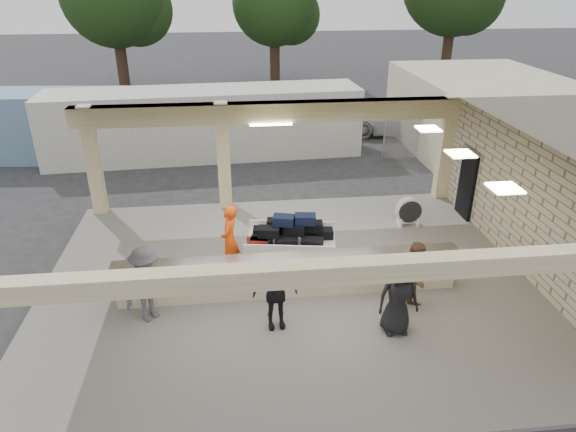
{
  "coord_description": "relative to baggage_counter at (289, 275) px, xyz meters",
  "views": [
    {
      "loc": [
        -1.19,
        -10.81,
        7.11
      ],
      "look_at": [
        0.13,
        1.0,
        1.43
      ],
      "focal_mm": 32.0,
      "sensor_mm": 36.0,
      "label": 1
    }
  ],
  "objects": [
    {
      "name": "ground",
      "position": [
        0.0,
        0.5,
        -0.59
      ],
      "size": [
        120.0,
        120.0,
        0.0
      ],
      "primitive_type": "plane",
      "color": "#29292B",
      "rests_on": "ground"
    },
    {
      "name": "pavilion",
      "position": [
        0.21,
        1.16,
        0.76
      ],
      "size": [
        12.01,
        10.0,
        3.55
      ],
      "color": "slate",
      "rests_on": "ground"
    },
    {
      "name": "baggage_counter",
      "position": [
        0.0,
        0.0,
        0.0
      ],
      "size": [
        8.2,
        0.58,
        0.98
      ],
      "color": "beige",
      "rests_on": "pavilion"
    },
    {
      "name": "luggage_cart",
      "position": [
        0.17,
        1.44,
        0.24
      ],
      "size": [
        2.53,
        1.8,
        1.36
      ],
      "rotation": [
        0.0,
        0.0,
        -0.16
      ],
      "color": "white",
      "rests_on": "pavilion"
    },
    {
      "name": "drum_fan",
      "position": [
        4.01,
        3.25,
        -0.02
      ],
      "size": [
        0.79,
        0.44,
        0.88
      ],
      "rotation": [
        0.0,
        0.0,
        -0.0
      ],
      "color": "white",
      "rests_on": "pavilion"
    },
    {
      "name": "baggage_handler",
      "position": [
        -1.38,
        1.15,
        0.43
      ],
      "size": [
        0.53,
        0.74,
        1.84
      ],
      "primitive_type": "imported",
      "rotation": [
        0.0,
        0.0,
        4.45
      ],
      "color": "#FF4F0D",
      "rests_on": "pavilion"
    },
    {
      "name": "passenger_a",
      "position": [
        2.75,
        -0.94,
        0.36
      ],
      "size": [
        0.89,
        0.73,
        1.7
      ],
      "primitive_type": "imported",
      "rotation": [
        0.0,
        0.0,
        0.54
      ],
      "color": "brown",
      "rests_on": "pavilion"
    },
    {
      "name": "passenger_b",
      "position": [
        -0.45,
        -1.24,
        0.34
      ],
      "size": [
        0.99,
        0.43,
        1.65
      ],
      "primitive_type": "imported",
      "rotation": [
        0.0,
        0.0,
        0.08
      ],
      "color": "black",
      "rests_on": "pavilion"
    },
    {
      "name": "passenger_c",
      "position": [
        -3.19,
        -0.66,
        0.4
      ],
      "size": [
        1.08,
        1.11,
        1.78
      ],
      "primitive_type": "imported",
      "rotation": [
        0.0,
        0.0,
        0.81
      ],
      "color": "#4C4C51",
      "rests_on": "pavilion"
    },
    {
      "name": "passenger_d",
      "position": [
        2.09,
        -1.69,
        0.39
      ],
      "size": [
        0.86,
        0.35,
        1.75
      ],
      "primitive_type": "imported",
      "rotation": [
        0.0,
        0.0,
        -0.0
      ],
      "color": "black",
      "rests_on": "pavilion"
    },
    {
      "name": "car_white_a",
      "position": [
        6.93,
        13.05,
        0.13
      ],
      "size": [
        5.47,
        3.59,
        1.44
      ],
      "primitive_type": "imported",
      "rotation": [
        0.0,
        0.0,
        1.31
      ],
      "color": "white",
      "rests_on": "ground"
    },
    {
      "name": "car_white_b",
      "position": [
        10.53,
        14.4,
        0.15
      ],
      "size": [
        4.71,
        1.84,
        1.48
      ],
      "primitive_type": "imported",
      "rotation": [
        0.0,
        0.0,
        1.59
      ],
      "color": "white",
      "rests_on": "ground"
    },
    {
      "name": "car_dark",
      "position": [
        6.99,
        14.57,
        0.06
      ],
      "size": [
        3.77,
        3.67,
        1.3
      ],
      "primitive_type": "imported",
      "rotation": [
        0.0,
        0.0,
        0.81
      ],
      "color": "black",
      "rests_on": "ground"
    },
    {
      "name": "container_white",
      "position": [
        -2.3,
        10.87,
        0.81
      ],
      "size": [
        12.98,
        3.32,
        2.79
      ],
      "primitive_type": "cube",
      "rotation": [
        0.0,
        0.0,
        0.06
      ],
      "color": "silver",
      "rests_on": "ground"
    },
    {
      "name": "fence",
      "position": [
        11.0,
        9.5,
        0.47
      ],
      "size": [
        12.06,
        0.06,
        2.03
      ],
      "color": "gray",
      "rests_on": "ground"
    },
    {
      "name": "tree_mid",
      "position": [
        2.32,
        26.66,
        4.38
      ],
      "size": [
        6.0,
        5.6,
        8.0
      ],
      "color": "#382619",
      "rests_on": "ground"
    },
    {
      "name": "adjacent_building",
      "position": [
        9.5,
        10.5,
        1.01
      ],
      "size": [
        6.0,
        8.0,
        3.2
      ],
      "primitive_type": "cube",
      "color": "beige",
      "rests_on": "ground"
    }
  ]
}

